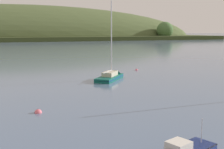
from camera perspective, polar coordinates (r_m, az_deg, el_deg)
far_shoreline_hill at (r=281.22m, az=-17.13°, el=6.56°), size 446.90×134.84×63.56m
sailboat_far_left at (r=51.45m, az=-0.08°, el=-0.59°), size 7.99×8.00×14.72m
mooring_buoy_foreground at (r=31.55m, az=-14.27°, el=-7.29°), size 0.78×0.78×0.86m
mooring_buoy_off_fishing_boat at (r=62.93m, az=4.84°, el=0.84°), size 0.65×0.65×0.73m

